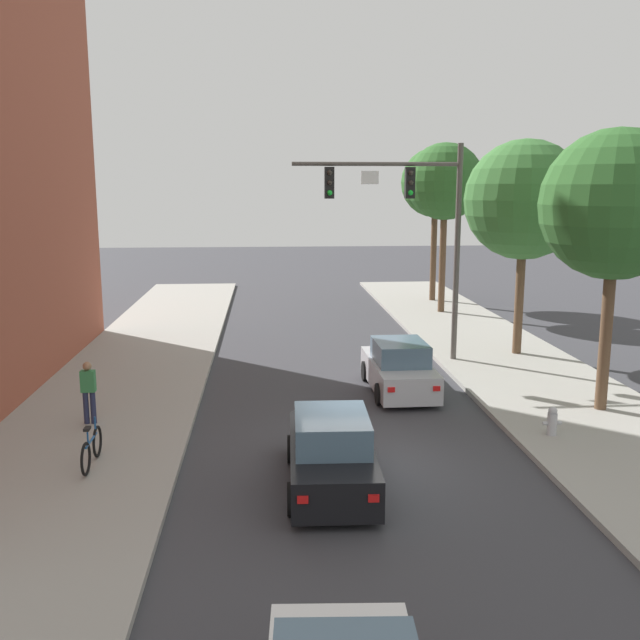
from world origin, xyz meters
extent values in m
plane|color=#38383D|center=(0.00, 0.00, 0.00)|extent=(120.00, 120.00, 0.00)
cube|color=#99968E|center=(-6.50, 0.00, 0.07)|extent=(5.00, 60.00, 0.15)
cube|color=#99968E|center=(6.50, 0.00, 0.07)|extent=(5.00, 60.00, 0.15)
cylinder|color=#514C47|center=(4.60, 9.20, 3.90)|extent=(0.20, 0.20, 7.50)
cylinder|color=#514C47|center=(1.73, 9.20, 6.95)|extent=(5.73, 0.14, 0.14)
cube|color=black|center=(2.88, 9.20, 6.33)|extent=(0.32, 0.28, 1.05)
sphere|color=#2D2823|center=(2.88, 9.05, 6.66)|extent=(0.18, 0.18, 0.18)
sphere|color=#2D2823|center=(2.88, 9.05, 6.33)|extent=(0.18, 0.18, 0.18)
sphere|color=green|center=(2.88, 9.05, 6.00)|extent=(0.18, 0.18, 0.18)
cube|color=black|center=(0.13, 9.20, 6.33)|extent=(0.32, 0.28, 1.05)
sphere|color=#2D2823|center=(0.13, 9.05, 6.66)|extent=(0.18, 0.18, 0.18)
sphere|color=#2D2823|center=(0.13, 9.05, 6.33)|extent=(0.18, 0.18, 0.18)
sphere|color=green|center=(0.13, 9.05, 6.00)|extent=(0.18, 0.18, 0.18)
cube|color=white|center=(1.51, 9.18, 6.50)|extent=(0.60, 0.03, 0.44)
cube|color=#B7B7BC|center=(1.97, 5.79, 0.56)|extent=(1.77, 4.23, 0.80)
cube|color=slate|center=(1.97, 5.64, 1.28)|extent=(1.53, 2.02, 0.64)
cylinder|color=black|center=(1.14, 7.08, 0.32)|extent=(0.23, 0.64, 0.64)
cylinder|color=black|center=(2.76, 7.10, 0.32)|extent=(0.23, 0.64, 0.64)
cylinder|color=black|center=(1.18, 4.47, 0.32)|extent=(0.23, 0.64, 0.64)
cylinder|color=black|center=(2.80, 4.50, 0.32)|extent=(0.23, 0.64, 0.64)
cube|color=red|center=(1.37, 3.66, 0.68)|extent=(0.20, 0.04, 0.14)
cube|color=red|center=(2.64, 3.68, 0.68)|extent=(0.20, 0.04, 0.14)
cube|color=black|center=(-0.73, -1.00, 0.56)|extent=(1.83, 4.25, 0.80)
cube|color=slate|center=(-0.74, -1.15, 1.28)|extent=(1.56, 2.05, 0.64)
cylinder|color=black|center=(-1.50, 0.32, 0.32)|extent=(0.24, 0.65, 0.64)
cylinder|color=black|center=(0.12, 0.27, 0.32)|extent=(0.24, 0.65, 0.64)
cylinder|color=black|center=(-1.58, -2.28, 0.32)|extent=(0.24, 0.65, 0.64)
cylinder|color=black|center=(0.03, -2.33, 0.32)|extent=(0.24, 0.65, 0.64)
cube|color=red|center=(-1.44, -3.10, 0.68)|extent=(0.20, 0.05, 0.14)
cube|color=red|center=(-0.16, -3.14, 0.68)|extent=(0.20, 0.05, 0.14)
cylinder|color=#232847|center=(-6.73, 3.01, 0.57)|extent=(0.14, 0.14, 0.85)
cylinder|color=#232847|center=(-6.55, 3.01, 0.57)|extent=(0.14, 0.14, 0.85)
cube|color=#337F47|center=(-6.64, 3.01, 1.28)|extent=(0.36, 0.22, 0.56)
sphere|color=#9E7051|center=(-6.64, 3.01, 1.68)|extent=(0.22, 0.22, 0.22)
torus|color=black|center=(-5.90, 0.64, 0.51)|extent=(0.06, 0.72, 0.72)
torus|color=black|center=(-5.90, -0.41, 0.51)|extent=(0.06, 0.72, 0.72)
cylinder|color=#194C8C|center=(-5.90, 0.12, 0.73)|extent=(0.05, 0.95, 0.05)
cylinder|color=#194C8C|center=(-5.90, -0.14, 0.91)|extent=(0.04, 0.04, 0.35)
cylinder|color=#194C8C|center=(-5.90, 0.54, 0.93)|extent=(0.04, 0.04, 0.40)
cube|color=black|center=(-5.90, -0.14, 1.09)|extent=(0.12, 0.24, 0.06)
cylinder|color=#B2B2B7|center=(4.96, 1.26, 0.43)|extent=(0.24, 0.24, 0.55)
sphere|color=#B2B2B7|center=(4.96, 1.26, 0.76)|extent=(0.22, 0.22, 0.22)
cylinder|color=#B2B2B7|center=(4.78, 1.26, 0.45)|extent=(0.12, 0.09, 0.09)
cylinder|color=#B2B2B7|center=(5.14, 1.26, 0.45)|extent=(0.12, 0.09, 0.09)
cylinder|color=brown|center=(7.14, 3.19, 2.20)|extent=(0.32, 0.32, 4.09)
sphere|color=#2D6028|center=(7.14, 3.19, 5.73)|extent=(3.97, 3.97, 3.97)
cylinder|color=brown|center=(7.16, 9.88, 2.15)|extent=(0.32, 0.32, 3.99)
sphere|color=#387033|center=(7.16, 9.88, 5.74)|extent=(4.26, 4.26, 4.26)
cylinder|color=brown|center=(6.54, 18.83, 2.61)|extent=(0.32, 0.32, 4.93)
sphere|color=#2D6028|center=(6.54, 18.83, 6.46)|extent=(3.67, 3.67, 3.67)
cylinder|color=brown|center=(6.96, 22.44, 2.61)|extent=(0.32, 0.32, 4.92)
sphere|color=#2D6028|center=(6.96, 22.44, 6.44)|extent=(3.66, 3.66, 3.66)
camera|label=1|loc=(-2.02, -14.84, 6.17)|focal=39.52mm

